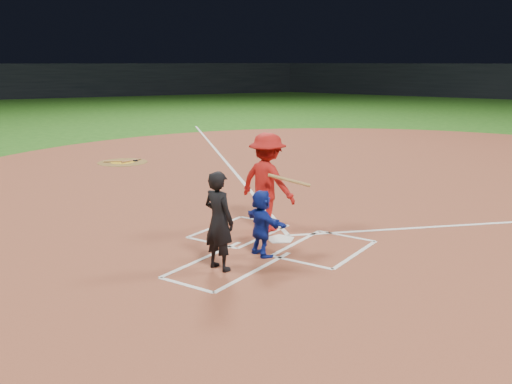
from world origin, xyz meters
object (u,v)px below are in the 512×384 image
Objects in this scene: on_deck_circle at (123,162)px; batter_at_plate at (267,182)px; catcher at (262,223)px; home_plate at (280,239)px; umpire at (219,221)px.

batter_at_plate is (8.46, -3.97, 1.00)m from on_deck_circle.
home_plate is at bearing -55.36° from catcher.
on_deck_circle is at bearing -26.73° from umpire.
catcher is 0.60× the size of batter_at_plate.
umpire is at bearing -76.57° from batter_at_plate.
umpire is (-0.21, -0.97, 0.24)m from catcher.
home_plate is 0.30× the size of batter_at_plate.
umpire reaches higher than home_plate.
on_deck_circle is (-9.03, 4.38, -0.00)m from home_plate.
on_deck_circle is at bearing 154.85° from batter_at_plate.
batter_at_plate is (-0.57, 0.41, 0.99)m from home_plate.
home_plate is at bearing -81.89° from umpire.
catcher is at bearing 101.71° from home_plate.
home_plate is 0.35× the size of on_deck_circle.
batter_at_plate is at bearing -37.97° from catcher.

